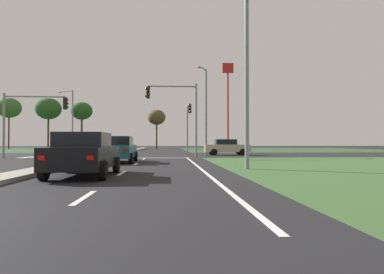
{
  "coord_description": "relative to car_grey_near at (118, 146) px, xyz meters",
  "views": [
    {
      "loc": [
        5.36,
        -4.28,
        1.21
      ],
      "look_at": [
        8.25,
        37.75,
        1.93
      ],
      "focal_mm": 31.81,
      "sensor_mm": 36.0,
      "label": 1
    }
  ],
  "objects": [
    {
      "name": "crosswalk_bar_fourth",
      "position": [
        -0.69,
        -23.26,
        -0.79
      ],
      "size": [
        0.7,
        2.8,
        0.01
      ],
      "primitive_type": "cube",
      "color": "silver",
      "rests_on": "ground"
    },
    {
      "name": "lane_dash_fourth",
      "position": [
        5.76,
        -26.67,
        -0.79
      ],
      "size": [
        0.14,
        2.0,
        0.01
      ],
      "primitive_type": "cube",
      "color": "silver",
      "rests_on": "ground"
    },
    {
      "name": "lane_dash_near",
      "position": [
        5.76,
        -44.67,
        -0.79
      ],
      "size": [
        0.14,
        2.0,
        0.01
      ],
      "primitive_type": "cube",
      "color": "silver",
      "rests_on": "ground"
    },
    {
      "name": "crosswalk_bar_third",
      "position": [
        -1.84,
        -23.26,
        -0.79
      ],
      "size": [
        0.7,
        2.8,
        0.01
      ],
      "primitive_type": "cube",
      "color": "silver",
      "rests_on": "ground"
    },
    {
      "name": "car_black_second",
      "position": [
        4.56,
        -39.8,
        0.01
      ],
      "size": [
        2.09,
        4.42,
        1.58
      ],
      "color": "black",
      "rests_on": "ground"
    },
    {
      "name": "median_island_near",
      "position": [
        2.26,
        -37.06,
        -0.73
      ],
      "size": [
        1.2,
        22.0,
        0.14
      ],
      "primitive_type": "cube",
      "color": "gray",
      "rests_on": "ground"
    },
    {
      "name": "edge_line_right",
      "position": [
        9.11,
        -36.06,
        -0.79
      ],
      "size": [
        0.14,
        24.0,
        0.01
      ],
      "primitive_type": "cube",
      "color": "silver",
      "rests_on": "ground"
    },
    {
      "name": "treeline_fourth",
      "position": [
        5.32,
        12.86,
        5.25
      ],
      "size": [
        3.4,
        3.4,
        7.55
      ],
      "color": "#423323",
      "rests_on": "ground"
    },
    {
      "name": "crosswalk_bar_fifth",
      "position": [
        0.46,
        -23.26,
        -0.79
      ],
      "size": [
        0.7,
        2.8,
        0.01
      ],
      "primitive_type": "cube",
      "color": "silver",
      "rests_on": "ground"
    },
    {
      "name": "car_beige_third",
      "position": [
        13.38,
        -18.83,
        0.0
      ],
      "size": [
        4.46,
        2.04,
        1.56
      ],
      "rotation": [
        0.0,
        0.0,
        -1.57
      ],
      "color": "#BCAD8E",
      "rests_on": "ground"
    },
    {
      "name": "car_maroon_fourth",
      "position": [
        1.35,
        -19.19,
        -0.04
      ],
      "size": [
        4.4,
        1.95,
        1.47
      ],
      "rotation": [
        0.0,
        0.0,
        1.57
      ],
      "color": "maroon",
      "rests_on": "ground"
    },
    {
      "name": "fastfood_pole_sign",
      "position": [
        17.33,
        2.8,
        9.41
      ],
      "size": [
        1.8,
        0.4,
        14.32
      ],
      "color": "red",
      "rests_on": "ground"
    },
    {
      "name": "treeline_third",
      "position": [
        -9.53,
        16.03,
        6.67
      ],
      "size": [
        4.12,
        4.12,
        9.28
      ],
      "color": "#423323",
      "rests_on": "ground"
    },
    {
      "name": "traffic_signal_near_right",
      "position": [
        8.41,
        -24.66,
        3.33
      ],
      "size": [
        4.25,
        0.32,
        6.07
      ],
      "color": "gray",
      "rests_on": "ground"
    },
    {
      "name": "traffic_signal_near_left",
      "position": [
        -3.42,
        -24.66,
        2.78
      ],
      "size": [
        5.07,
        0.32,
        5.13
      ],
      "color": "gray",
      "rests_on": "ground"
    },
    {
      "name": "median_island_far",
      "position": [
        2.26,
        6.94,
        -0.73
      ],
      "size": [
        1.2,
        36.0,
        0.14
      ],
      "primitive_type": "cube",
      "color": "gray",
      "rests_on": "ground"
    },
    {
      "name": "pedestrian_at_median",
      "position": [
        1.98,
        -5.8,
        0.49
      ],
      "size": [
        0.34,
        0.34,
        1.88
      ],
      "rotation": [
        0.0,
        0.0,
        1.27
      ],
      "color": "#335184",
      "rests_on": "median_island_far"
    },
    {
      "name": "street_lamp_third",
      "position": [
        -6.95,
        -0.42,
        4.32
      ],
      "size": [
        2.51,
        1.18,
        9.08
      ],
      "color": "gray",
      "rests_on": "ground"
    },
    {
      "name": "ground_plane",
      "position": [
        2.26,
        -18.06,
        -0.8
      ],
      "size": [
        200.0,
        200.0,
        0.0
      ],
      "primitive_type": "plane",
      "color": "black"
    },
    {
      "name": "street_lamp_second",
      "position": [
        11.16,
        -19.73,
        3.92
      ],
      "size": [
        1.14,
        1.93,
        8.38
      ],
      "color": "gray",
      "rests_on": "ground"
    },
    {
      "name": "car_grey_near",
      "position": [
        0.0,
        0.0,
        0.0
      ],
      "size": [
        2.0,
        4.15,
        1.56
      ],
      "rotation": [
        0.0,
        0.0,
        3.14
      ],
      "color": "slate",
      "rests_on": "ground"
    },
    {
      "name": "grass_verge_far_right",
      "position": [
        27.76,
        6.44,
        -0.79
      ],
      "size": [
        35.0,
        35.0,
        0.01
      ],
      "primitive_type": "cube",
      "color": "#2D4C28",
      "rests_on": "ground"
    },
    {
      "name": "lane_dash_third",
      "position": [
        5.76,
        -32.67,
        -0.79
      ],
      "size": [
        0.14,
        2.0,
        0.01
      ],
      "primitive_type": "cube",
      "color": "silver",
      "rests_on": "ground"
    },
    {
      "name": "lane_dash_second",
      "position": [
        5.76,
        -38.67,
        -0.79
      ],
      "size": [
        0.14,
        2.0,
        0.01
      ],
      "primitive_type": "cube",
      "color": "silver",
      "rests_on": "ground"
    },
    {
      "name": "street_lamp_near",
      "position": [
        11.34,
        -37.02,
        3.76
      ],
      "size": [
        1.27,
        2.12,
        8.03
      ],
      "color": "gray",
      "rests_on": "ground"
    },
    {
      "name": "crosswalk_bar_second",
      "position": [
        -2.99,
        -23.26,
        -0.79
      ],
      "size": [
        0.7,
        2.8,
        0.01
      ],
      "primitive_type": "cube",
      "color": "silver",
      "rests_on": "ground"
    },
    {
      "name": "stop_bar_near",
      "position": [
        6.06,
        -25.06,
        -0.79
      ],
      "size": [
        6.4,
        0.5,
        0.01
      ],
      "primitive_type": "cube",
      "color": "silver",
      "rests_on": "ground"
    },
    {
      "name": "crosswalk_bar_near",
      "position": [
        -4.14,
        -23.26,
        -0.79
      ],
      "size": [
        0.7,
        2.8,
        0.01
      ],
      "primitive_type": "cube",
      "color": "silver",
      "rests_on": "ground"
    },
    {
      "name": "treeline_near",
      "position": [
        -23.57,
        16.3,
        7.24
      ],
      "size": [
        4.59,
        4.59,
        10.02
      ],
      "color": "#423323",
      "rests_on": "ground"
    },
    {
      "name": "treeline_second",
      "position": [
        -14.87,
        12.86,
        6.78
      ],
      "size": [
        4.7,
        4.7,
        9.6
      ],
      "color": "#423323",
      "rests_on": "ground"
    },
    {
      "name": "traffic_signal_far_right",
      "position": [
        9.86,
        -13.4,
        3.12
      ],
      "size": [
        0.32,
        5.32,
        5.62
      ],
      "color": "gray",
      "rests_on": "ground"
    },
    {
      "name": "car_teal_fifth",
      "position": [
        4.53,
        -31.16,
        0.02
      ],
      "size": [
        2.05,
        4.41,
        1.61
      ],
      "color": "#19565B",
      "rests_on": "ground"
    }
  ]
}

